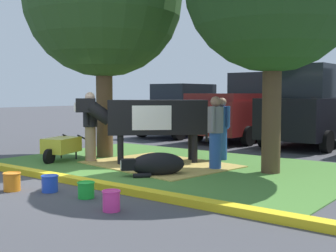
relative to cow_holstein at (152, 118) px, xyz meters
name	(u,v)px	position (x,y,z in m)	size (l,w,h in m)	color
ground_plane	(81,178)	(0.06, -2.27, -1.09)	(80.00, 80.00, 0.00)	#424247
grass_island	(173,165)	(0.57, 0.06, -1.08)	(8.00, 5.17, 0.02)	#477A33
curb_yellow	(83,182)	(0.57, -2.67, -1.03)	(9.20, 0.24, 0.12)	yellow
hay_bedding	(160,165)	(0.33, -0.12, -1.07)	(3.20, 2.40, 0.04)	tan
cow_holstein	(152,118)	(0.00, 0.00, 0.00)	(2.49, 2.47, 1.55)	black
calf_lying	(156,165)	(1.09, -1.20, -0.86)	(1.08, 1.22, 0.48)	black
person_handler	(222,127)	(1.04, 1.45, -0.26)	(0.51, 0.34, 1.56)	#23478C
person_visitor_near	(90,125)	(-1.29, -0.77, -0.18)	(0.34, 0.48, 1.69)	#9E7F5B
person_visitor_far	(215,131)	(1.65, 0.14, -0.24)	(0.34, 0.51, 1.60)	#23478C
wheelbarrow	(61,146)	(-1.99, -1.10, -0.71)	(0.90, 1.61, 0.63)	gold
bucket_orange	(12,181)	(-0.03, -3.73, -0.93)	(0.31, 0.31, 0.31)	orange
bucket_blue	(50,183)	(0.54, -3.38, -0.95)	(0.30, 0.30, 0.28)	blue
bucket_green	(86,190)	(1.37, -3.31, -0.96)	(0.28, 0.28, 0.26)	green
bucket_pink	(111,200)	(2.24, -3.62, -0.94)	(0.27, 0.27, 0.30)	#EA3893
sedan_blue	(184,111)	(-3.42, 6.06, -0.11)	(2.16, 4.47, 2.02)	navy
pickup_truck_maroon	(250,109)	(-0.76, 6.42, 0.02)	(2.39, 5.48, 2.42)	maroon
suv_black	(315,106)	(1.79, 5.93, 0.18)	(2.27, 4.67, 2.52)	black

